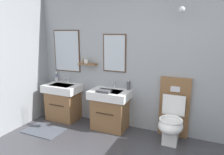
# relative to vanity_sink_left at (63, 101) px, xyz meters

# --- Properties ---
(wall_back) EXTENTS (5.12, 0.56, 2.75)m
(wall_back) POSITION_rel_vanity_sink_left_xyz_m (1.91, 0.26, 1.00)
(wall_back) COLOR #999EA3
(wall_back) RESTS_ON ground
(bath_mat) EXTENTS (0.68, 0.44, 0.01)m
(bath_mat) POSITION_rel_vanity_sink_left_xyz_m (0.00, -0.59, -0.37)
(bath_mat) COLOR #474C56
(bath_mat) RESTS_ON ground
(vanity_sink_left) EXTENTS (0.70, 0.48, 0.71)m
(vanity_sink_left) POSITION_rel_vanity_sink_left_xyz_m (0.00, 0.00, 0.00)
(vanity_sink_left) COLOR brown
(vanity_sink_left) RESTS_ON ground
(tap_on_left_sink) EXTENTS (0.03, 0.13, 0.11)m
(tap_on_left_sink) POSITION_rel_vanity_sink_left_xyz_m (0.00, 0.18, 0.40)
(tap_on_left_sink) COLOR silver
(tap_on_left_sink) RESTS_ON vanity_sink_left
(vanity_sink_right) EXTENTS (0.70, 0.48, 0.71)m
(vanity_sink_right) POSITION_rel_vanity_sink_left_xyz_m (1.02, 0.00, 0.00)
(vanity_sink_right) COLOR brown
(vanity_sink_right) RESTS_ON ground
(tap_on_right_sink) EXTENTS (0.03, 0.13, 0.11)m
(tap_on_right_sink) POSITION_rel_vanity_sink_left_xyz_m (1.02, 0.18, 0.40)
(tap_on_right_sink) COLOR silver
(tap_on_right_sink) RESTS_ON vanity_sink_right
(toilet) EXTENTS (0.48, 0.62, 1.00)m
(toilet) POSITION_rel_vanity_sink_left_xyz_m (2.10, 0.00, 0.00)
(toilet) COLOR brown
(toilet) RESTS_ON ground
(toothbrush_cup) EXTENTS (0.07, 0.07, 0.21)m
(toothbrush_cup) POSITION_rel_vanity_sink_left_xyz_m (-0.27, 0.16, 0.39)
(toothbrush_cup) COLOR silver
(toothbrush_cup) RESTS_ON vanity_sink_left
(soap_dispenser) EXTENTS (0.06, 0.06, 0.18)m
(soap_dispenser) POSITION_rel_vanity_sink_left_xyz_m (1.30, 0.17, 0.41)
(soap_dispenser) COLOR #4C4C51
(soap_dispenser) RESTS_ON vanity_sink_right
(folded_hand_towel) EXTENTS (0.22, 0.16, 0.04)m
(folded_hand_towel) POSITION_rel_vanity_sink_left_xyz_m (0.98, -0.14, 0.35)
(folded_hand_towel) COLOR #47474C
(folded_hand_towel) RESTS_ON vanity_sink_right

